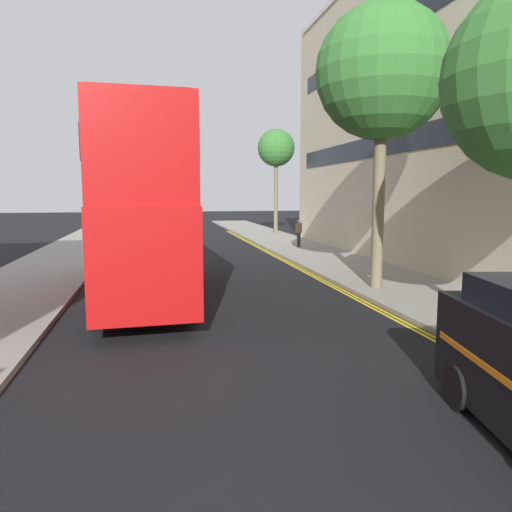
{
  "coord_description": "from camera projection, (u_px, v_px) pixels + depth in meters",
  "views": [
    {
      "loc": [
        -1.88,
        -0.55,
        3.32
      ],
      "look_at": [
        0.5,
        11.0,
        1.8
      ],
      "focal_mm": 34.18,
      "sensor_mm": 36.0,
      "label": 1
    }
  ],
  "objects": [
    {
      "name": "sidewalk_left",
      "position": [
        10.0,
        296.0,
        15.56
      ],
      "size": [
        4.0,
        80.0,
        0.14
      ],
      "primitive_type": "cube",
      "color": "gray",
      "rests_on": "ground"
    },
    {
      "name": "townhouse_terrace_right",
      "position": [
        492.0,
        106.0,
        22.46
      ],
      "size": [
        10.08,
        28.0,
        14.61
      ],
      "color": "beige",
      "rests_on": "ground"
    },
    {
      "name": "kerb_line_inner",
      "position": [
        350.0,
        296.0,
        15.78
      ],
      "size": [
        0.1,
        56.0,
        0.01
      ],
      "primitive_type": "cube",
      "color": "yellow",
      "rests_on": "ground"
    },
    {
      "name": "kerb_line_outer",
      "position": [
        355.0,
        296.0,
        15.81
      ],
      "size": [
        0.1,
        56.0,
        0.01
      ],
      "primitive_type": "cube",
      "color": "yellow",
      "rests_on": "ground"
    },
    {
      "name": "street_tree_far",
      "position": [
        383.0,
        73.0,
        15.73
      ],
      "size": [
        4.35,
        4.35,
        9.25
      ],
      "color": "#6B6047",
      "rests_on": "sidewalk_right"
    },
    {
      "name": "sidewalk_right",
      "position": [
        386.0,
        281.0,
        18.17
      ],
      "size": [
        4.0,
        80.0,
        0.14
      ],
      "primitive_type": "cube",
      "color": "gray",
      "rests_on": "ground"
    },
    {
      "name": "double_decker_bus_away",
      "position": [
        139.0,
        203.0,
        15.47
      ],
      "size": [
        3.18,
        10.91,
        5.64
      ],
      "color": "#B20F0F",
      "rests_on": "ground"
    },
    {
      "name": "street_tree_near",
      "position": [
        276.0,
        149.0,
        38.57
      ],
      "size": [
        2.94,
        2.94,
        8.23
      ],
      "color": "#6B6047",
      "rests_on": "sidewalk_right"
    },
    {
      "name": "pedestrian_far",
      "position": [
        299.0,
        233.0,
        29.05
      ],
      "size": [
        0.34,
        0.22,
        1.62
      ],
      "color": "#2D2D38",
      "rests_on": "sidewalk_right"
    }
  ]
}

